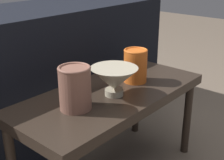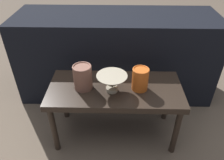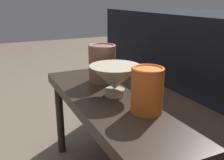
% 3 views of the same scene
% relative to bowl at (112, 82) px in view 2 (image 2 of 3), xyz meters
% --- Properties ---
extents(ground_plane, '(8.00, 8.00, 0.00)m').
position_rel_bowl_xyz_m(ground_plane, '(0.02, 0.03, -0.47)').
color(ground_plane, '#6B5B4C').
extents(table, '(0.82, 0.37, 0.40)m').
position_rel_bowl_xyz_m(table, '(0.02, 0.03, -0.11)').
color(table, '#2D231C').
rests_on(table, ground_plane).
extents(couch_backdrop, '(1.55, 0.50, 0.67)m').
position_rel_bowl_xyz_m(couch_backdrop, '(0.02, 0.57, -0.13)').
color(couch_backdrop, black).
rests_on(couch_backdrop, ground_plane).
extents(bowl, '(0.18, 0.18, 0.11)m').
position_rel_bowl_xyz_m(bowl, '(0.00, 0.00, 0.00)').
color(bowl, '#B2A88E').
rests_on(bowl, table).
extents(vase_textured_left, '(0.11, 0.11, 0.15)m').
position_rel_bowl_xyz_m(vase_textured_left, '(-0.17, 0.03, 0.01)').
color(vase_textured_left, brown).
rests_on(vase_textured_left, table).
extents(vase_colorful_right, '(0.10, 0.10, 0.14)m').
position_rel_bowl_xyz_m(vase_colorful_right, '(0.17, 0.03, 0.01)').
color(vase_colorful_right, orange).
rests_on(vase_colorful_right, table).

